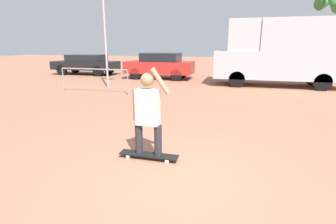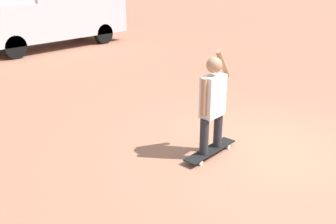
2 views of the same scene
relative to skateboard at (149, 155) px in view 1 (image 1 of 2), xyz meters
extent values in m
plane|color=#A36B51|center=(0.75, -0.60, -0.08)|extent=(80.00, 80.00, 0.00)
cube|color=black|center=(0.00, 0.00, 0.01)|extent=(1.12, 0.24, 0.02)
cylinder|color=white|center=(-0.38, -0.10, -0.04)|extent=(0.08, 0.03, 0.08)
cylinder|color=white|center=(-0.38, 0.10, -0.04)|extent=(0.08, 0.03, 0.08)
cylinder|color=white|center=(0.38, -0.10, -0.04)|extent=(0.08, 0.03, 0.08)
cylinder|color=white|center=(0.38, 0.10, -0.04)|extent=(0.08, 0.03, 0.08)
cylinder|color=#28282D|center=(-0.19, 0.00, 0.31)|extent=(0.14, 0.14, 0.58)
cylinder|color=#28282D|center=(0.19, 0.00, 0.31)|extent=(0.14, 0.14, 0.58)
cube|color=silver|center=(0.00, 0.00, 0.92)|extent=(0.41, 0.22, 0.65)
sphere|color=#A37556|center=(0.00, 0.00, 1.41)|extent=(0.24, 0.24, 0.24)
cylinder|color=#A37556|center=(-0.24, 0.00, 0.96)|extent=(0.09, 0.09, 0.58)
cylinder|color=#A37556|center=(0.24, 0.00, 1.39)|extent=(0.37, 0.09, 0.48)
cylinder|color=black|center=(1.41, 9.11, 0.32)|extent=(0.79, 0.28, 0.79)
cylinder|color=black|center=(1.41, 10.90, 0.32)|extent=(0.79, 0.28, 0.79)
cylinder|color=black|center=(5.21, 9.11, 0.32)|extent=(0.79, 0.28, 0.79)
cylinder|color=black|center=(5.21, 10.90, 0.32)|extent=(0.79, 0.28, 0.79)
cube|color=#BCBCC1|center=(1.31, 10.01, 1.00)|extent=(2.15, 2.07, 1.36)
cube|color=black|center=(0.88, 10.01, 1.27)|extent=(0.04, 1.76, 0.68)
cube|color=#BCBCC1|center=(4.38, 10.01, 1.75)|extent=(3.99, 2.07, 2.87)
cube|color=#BCBCC1|center=(1.64, 10.01, 2.43)|extent=(1.50, 1.90, 1.51)
cylinder|color=black|center=(-4.54, 10.48, 0.26)|extent=(0.68, 0.22, 0.68)
cylinder|color=black|center=(-4.54, 12.09, 0.26)|extent=(0.68, 0.22, 0.68)
cylinder|color=black|center=(-2.00, 10.48, 0.26)|extent=(0.68, 0.22, 0.68)
cylinder|color=black|center=(-2.00, 12.09, 0.26)|extent=(0.68, 0.22, 0.68)
cube|color=#B22823|center=(-3.27, 11.28, 0.62)|extent=(4.10, 1.83, 0.72)
cube|color=black|center=(-3.17, 11.28, 1.23)|extent=(2.25, 1.61, 0.51)
cylinder|color=black|center=(-10.33, 11.30, 0.28)|extent=(0.71, 0.22, 0.71)
cylinder|color=black|center=(-10.33, 12.84, 0.28)|extent=(0.71, 0.22, 0.71)
cylinder|color=black|center=(-7.53, 11.30, 0.28)|extent=(0.71, 0.22, 0.71)
cylinder|color=black|center=(-7.53, 12.84, 0.28)|extent=(0.71, 0.22, 0.71)
cube|color=black|center=(-8.93, 12.07, 0.56)|extent=(4.51, 1.76, 0.56)
cube|color=black|center=(-8.81, 12.07, 1.07)|extent=(2.48, 1.55, 0.46)
cylinder|color=#B7B7BC|center=(-4.62, 7.16, 2.62)|extent=(0.09, 0.09, 5.39)
cylinder|color=#99999E|center=(-4.49, 5.72, 0.97)|extent=(3.12, 0.05, 0.05)
cylinder|color=#99999E|center=(-6.05, 5.72, 0.45)|extent=(0.04, 0.04, 1.05)
cylinder|color=#99999E|center=(-2.93, 5.72, 0.45)|extent=(0.04, 0.04, 1.05)
camera|label=1|loc=(1.55, -4.29, 2.02)|focal=28.00mm
camera|label=2|loc=(-4.51, -3.10, 2.72)|focal=40.00mm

